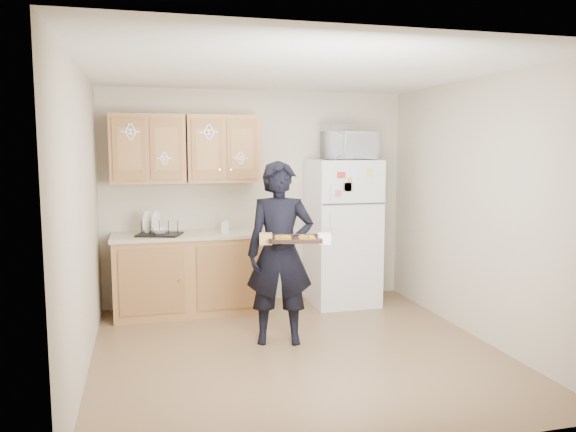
{
  "coord_description": "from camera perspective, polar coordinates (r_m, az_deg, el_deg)",
  "views": [
    {
      "loc": [
        -1.32,
        -4.73,
        1.84
      ],
      "look_at": [
        0.03,
        0.45,
        1.19
      ],
      "focal_mm": 35.0,
      "sensor_mm": 36.0,
      "label": 1
    }
  ],
  "objects": [
    {
      "name": "cereal_box",
      "position": [
        7.18,
        8.72,
        -6.66
      ],
      "size": [
        0.2,
        0.07,
        0.32
      ],
      "primitive_type": "cube",
      "color": "gold",
      "rests_on": "floor"
    },
    {
      "name": "pizza_front_right",
      "position": [
        4.89,
        2.02,
        -2.36
      ],
      "size": [
        0.15,
        0.15,
        0.02
      ],
      "primitive_type": "cylinder",
      "color": "orange",
      "rests_on": "baking_tray"
    },
    {
      "name": "pizza_back_left",
      "position": [
        5.03,
        -0.53,
        -2.09
      ],
      "size": [
        0.15,
        0.15,
        0.02
      ],
      "primitive_type": "cylinder",
      "color": "orange",
      "rests_on": "baking_tray"
    },
    {
      "name": "wall_left",
      "position": [
        4.79,
        -20.25,
        -0.54
      ],
      "size": [
        0.04,
        3.6,
        2.5
      ],
      "primitive_type": "cube",
      "color": "#C0B39C",
      "rests_on": "floor"
    },
    {
      "name": "bowl",
      "position": [
        6.2,
        -12.94,
        -1.49
      ],
      "size": [
        0.23,
        0.23,
        0.05
      ],
      "primitive_type": "imported",
      "rotation": [
        0.0,
        0.0,
        0.18
      ],
      "color": "silver",
      "rests_on": "dish_rack"
    },
    {
      "name": "base_cabinet",
      "position": [
        6.38,
        -10.08,
        -5.91
      ],
      "size": [
        1.6,
        0.6,
        0.86
      ],
      "primitive_type": "cube",
      "color": "olive",
      "rests_on": "floor"
    },
    {
      "name": "foil_pan",
      "position": [
        6.53,
        5.32,
        8.88
      ],
      "size": [
        0.4,
        0.31,
        0.08
      ],
      "primitive_type": "cube",
      "rotation": [
        0.0,
        0.0,
        0.2
      ],
      "color": "#A8A8AF",
      "rests_on": "microwave"
    },
    {
      "name": "ceiling",
      "position": [
        4.95,
        1.01,
        14.63
      ],
      "size": [
        3.6,
        3.6,
        0.0
      ],
      "primitive_type": "plane",
      "color": "white",
      "rests_on": "wall_back"
    },
    {
      "name": "wall_right",
      "position": [
        5.69,
        18.71,
        0.65
      ],
      "size": [
        0.04,
        3.6,
        2.5
      ],
      "primitive_type": "cube",
      "color": "#C0B39C",
      "rests_on": "floor"
    },
    {
      "name": "dish_rack",
      "position": [
        6.2,
        -12.93,
        -1.1
      ],
      "size": [
        0.53,
        0.46,
        0.18
      ],
      "primitive_type": "cube",
      "rotation": [
        0.0,
        0.0,
        -0.33
      ],
      "color": "black",
      "rests_on": "countertop"
    },
    {
      "name": "person",
      "position": [
        5.25,
        -0.81,
        -3.79
      ],
      "size": [
        0.7,
        0.54,
        1.72
      ],
      "primitive_type": "imported",
      "rotation": [
        0.0,
        0.0,
        -0.22
      ],
      "color": "black",
      "rests_on": "floor"
    },
    {
      "name": "countertop",
      "position": [
        6.3,
        -10.17,
        -1.91
      ],
      "size": [
        1.64,
        0.64,
        0.04
      ],
      "primitive_type": "cube",
      "color": "#B8AC8D",
      "rests_on": "base_cabinet"
    },
    {
      "name": "pizza_back_right",
      "position": [
        5.04,
        1.89,
        -2.08
      ],
      "size": [
        0.15,
        0.15,
        0.02
      ],
      "primitive_type": "cylinder",
      "color": "orange",
      "rests_on": "baking_tray"
    },
    {
      "name": "upper_cab_right",
      "position": [
        6.4,
        -6.67,
        6.78
      ],
      "size": [
        0.8,
        0.33,
        0.75
      ],
      "primitive_type": "cube",
      "color": "olive",
      "rests_on": "wall_back"
    },
    {
      "name": "refrigerator",
      "position": [
        6.64,
        5.56,
        -1.65
      ],
      "size": [
        0.75,
        0.7,
        1.7
      ],
      "primitive_type": "cube",
      "color": "white",
      "rests_on": "floor"
    },
    {
      "name": "upper_cab_left",
      "position": [
        6.34,
        -14.08,
        6.62
      ],
      "size": [
        0.8,
        0.33,
        0.75
      ],
      "primitive_type": "cube",
      "color": "olive",
      "rests_on": "wall_back"
    },
    {
      "name": "soap_bottle",
      "position": [
        6.27,
        -6.41,
        -0.89
      ],
      "size": [
        0.09,
        0.09,
        0.18
      ],
      "primitive_type": "imported",
      "rotation": [
        0.0,
        0.0,
        -0.15
      ],
      "color": "white",
      "rests_on": "countertop"
    },
    {
      "name": "pizza_front_left",
      "position": [
        4.88,
        -0.48,
        -2.37
      ],
      "size": [
        0.15,
        0.15,
        0.02
      ],
      "primitive_type": "cylinder",
      "color": "orange",
      "rests_on": "baking_tray"
    },
    {
      "name": "baking_tray",
      "position": [
        4.96,
        0.72,
        -2.42
      ],
      "size": [
        0.52,
        0.43,
        0.04
      ],
      "primitive_type": "cube",
      "rotation": [
        0.0,
        0.0,
        -0.22
      ],
      "color": "black",
      "rests_on": "person"
    },
    {
      "name": "microwave",
      "position": [
        6.53,
        6.28,
        7.12
      ],
      "size": [
        0.59,
        0.4,
        0.32
      ],
      "primitive_type": "imported",
      "rotation": [
        0.0,
        0.0,
        0.01
      ],
      "color": "white",
      "rests_on": "refrigerator"
    },
    {
      "name": "wall_back",
      "position": [
        6.69,
        -3.17,
        1.89
      ],
      "size": [
        3.6,
        0.04,
        2.5
      ],
      "primitive_type": "cube",
      "color": "#C0B39C",
      "rests_on": "floor"
    },
    {
      "name": "floor",
      "position": [
        5.24,
        0.95,
        -13.58
      ],
      "size": [
        3.6,
        3.6,
        0.0
      ],
      "primitive_type": "plane",
      "color": "brown",
      "rests_on": "ground"
    },
    {
      "name": "wall_front",
      "position": [
        3.26,
        9.5,
        -3.52
      ],
      "size": [
        3.6,
        0.04,
        2.5
      ],
      "primitive_type": "cube",
      "color": "#C0B39C",
      "rests_on": "floor"
    }
  ]
}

